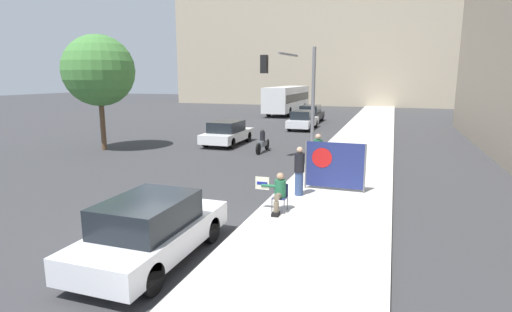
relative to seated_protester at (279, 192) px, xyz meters
name	(u,v)px	position (x,y,z in m)	size (l,w,h in m)	color
ground_plane	(167,239)	(-2.23, -2.55, -0.76)	(160.00, 160.00, 0.00)	#38383A
sidewalk_curb	(358,148)	(1.27, 12.45, -0.69)	(3.86, 90.00, 0.14)	beige
building_backdrop_far	(349,3)	(-4.23, 53.10, 14.28)	(52.00, 12.00, 30.07)	tan
seated_protester	(279,192)	(0.00, 0.00, 0.00)	(0.94, 0.77, 1.17)	#474C56
jogger_on_sidewalk	(299,171)	(0.19, 1.86, 0.23)	(0.34, 0.34, 1.66)	#334775
pedestrian_behind	(318,156)	(0.36, 4.32, 0.29)	(0.34, 0.34, 1.77)	#334775
protest_banner	(334,165)	(1.21, 2.84, 0.29)	(2.11, 0.06, 1.71)	slate
traffic_light_pole	(293,86)	(-1.36, 7.23, 2.91)	(2.63, 2.40, 5.24)	slate
parked_car_curbside	(151,229)	(-1.88, -3.73, -0.02)	(1.81, 4.22, 1.47)	silver
car_on_road_nearest	(227,133)	(-6.51, 11.49, -0.03)	(1.89, 4.45, 1.45)	white
car_on_road_midblock	(303,120)	(-3.70, 20.23, -0.02)	(1.75, 4.41, 1.49)	silver
car_on_road_distant	(311,114)	(-4.16, 25.66, 0.01)	(1.85, 4.46, 1.55)	black
city_bus_on_road	(287,98)	(-8.35, 33.19, 1.00)	(2.57, 11.45, 3.04)	silver
motorcycle_on_road	(263,142)	(-3.66, 9.77, -0.22)	(0.28, 2.16, 1.25)	#565B60
street_tree_near_curb	(99,71)	(-12.39, 7.46, 3.66)	(3.88, 3.88, 6.36)	brown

